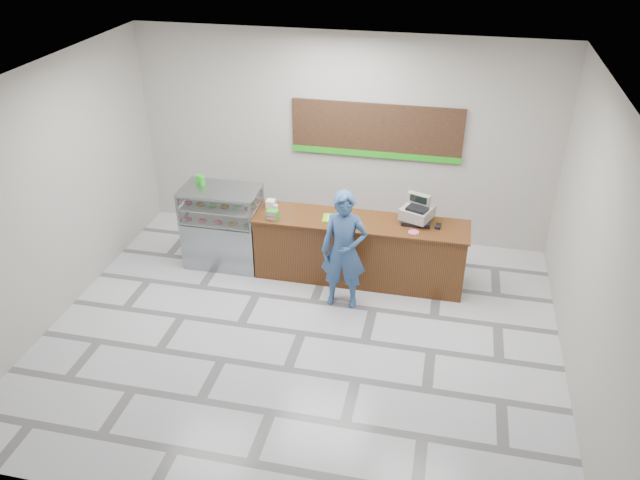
% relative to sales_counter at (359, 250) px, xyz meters
% --- Properties ---
extents(floor, '(7.00, 7.00, 0.00)m').
position_rel_sales_counter_xyz_m(floor, '(-0.55, -1.55, -0.52)').
color(floor, silver).
rests_on(floor, ground).
extents(back_wall, '(7.00, 0.00, 7.00)m').
position_rel_sales_counter_xyz_m(back_wall, '(-0.55, 1.45, 1.23)').
color(back_wall, '#B2ADA3').
rests_on(back_wall, floor).
extents(ceiling, '(7.00, 7.00, 0.00)m').
position_rel_sales_counter_xyz_m(ceiling, '(-0.55, -1.55, 2.98)').
color(ceiling, silver).
rests_on(ceiling, back_wall).
extents(sales_counter, '(3.26, 0.76, 1.03)m').
position_rel_sales_counter_xyz_m(sales_counter, '(0.00, 0.00, 0.00)').
color(sales_counter, '#602F14').
rests_on(sales_counter, floor).
extents(display_case, '(1.22, 0.72, 1.33)m').
position_rel_sales_counter_xyz_m(display_case, '(-2.22, -0.00, 0.16)').
color(display_case, gray).
rests_on(display_case, floor).
extents(menu_board, '(2.80, 0.06, 0.90)m').
position_rel_sales_counter_xyz_m(menu_board, '(-0.00, 1.41, 1.42)').
color(menu_board, black).
rests_on(menu_board, back_wall).
extents(cash_register, '(0.55, 0.56, 0.40)m').
position_rel_sales_counter_xyz_m(cash_register, '(0.82, 0.17, 0.66)').
color(cash_register, black).
rests_on(cash_register, sales_counter).
extents(card_terminal, '(0.09, 0.16, 0.04)m').
position_rel_sales_counter_xyz_m(card_terminal, '(1.15, 0.03, 0.53)').
color(card_terminal, black).
rests_on(card_terminal, sales_counter).
extents(serving_tray, '(0.40, 0.30, 0.02)m').
position_rel_sales_counter_xyz_m(serving_tray, '(-0.38, -0.03, 0.52)').
color(serving_tray, '#76D314').
rests_on(serving_tray, sales_counter).
extents(napkin_box, '(0.14, 0.14, 0.12)m').
position_rel_sales_counter_xyz_m(napkin_box, '(-1.45, 0.15, 0.57)').
color(napkin_box, white).
rests_on(napkin_box, sales_counter).
extents(straw_cup, '(0.07, 0.07, 0.11)m').
position_rel_sales_counter_xyz_m(straw_cup, '(-1.33, 0.03, 0.57)').
color(straw_cup, silver).
rests_on(straw_cup, sales_counter).
extents(promo_box, '(0.17, 0.12, 0.15)m').
position_rel_sales_counter_xyz_m(promo_box, '(-1.30, -0.25, 0.59)').
color(promo_box, green).
rests_on(promo_box, sales_counter).
extents(donut_decal, '(0.16, 0.16, 0.00)m').
position_rel_sales_counter_xyz_m(donut_decal, '(0.81, -0.19, 0.52)').
color(donut_decal, '#E35A8B').
rests_on(donut_decal, sales_counter).
extents(green_cup_left, '(0.09, 0.09, 0.14)m').
position_rel_sales_counter_xyz_m(green_cup_left, '(-2.62, 0.16, 0.88)').
color(green_cup_left, green).
rests_on(green_cup_left, display_case).
extents(green_cup_right, '(0.09, 0.09, 0.14)m').
position_rel_sales_counter_xyz_m(green_cup_right, '(-2.54, 0.10, 0.88)').
color(green_cup_right, green).
rests_on(green_cup_right, display_case).
extents(customer, '(0.68, 0.46, 1.81)m').
position_rel_sales_counter_xyz_m(customer, '(-0.12, -0.70, 0.39)').
color(customer, '#305182').
rests_on(customer, floor).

